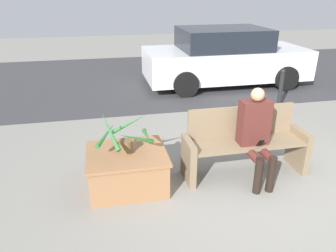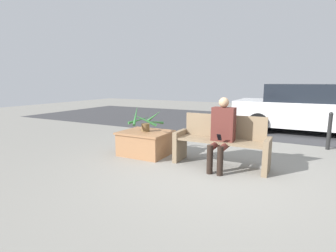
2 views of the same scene
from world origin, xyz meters
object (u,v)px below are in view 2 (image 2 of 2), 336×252
person_seated (222,130)px  planter_box (146,142)px  bench (221,142)px  parked_car (307,109)px  potted_plant (146,122)px  bollard_post (329,130)px

person_seated → planter_box: bearing=174.8°
bench → parked_car: (1.37, 4.40, 0.27)m
planter_box → parked_car: 5.37m
bench → potted_plant: potted_plant is taller
planter_box → potted_plant: 0.44m
potted_plant → bollard_post: size_ratio=0.85×
bench → potted_plant: 1.66m
person_seated → parked_car: bearing=74.0°
person_seated → bollard_post: 3.06m
bench → planter_box: (-1.64, -0.03, -0.18)m
person_seated → potted_plant: 1.70m
bench → planter_box: bench is taller
person_seated → planter_box: person_seated is taller
potted_plant → bench: bearing=0.9°
planter_box → potted_plant: bearing=45.8°
planter_box → parked_car: bearing=55.8°
bench → bollard_post: (1.85, 2.29, 0.00)m
parked_car → bollard_post: 2.18m
potted_plant → bollard_post: (3.49, 2.31, -0.26)m
potted_plant → bollard_post: 4.19m
bollard_post → bench: bearing=-129.0°
bench → person_seated: 0.32m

